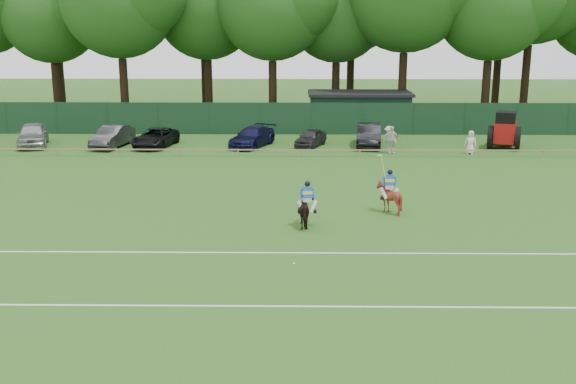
{
  "coord_description": "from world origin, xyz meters",
  "views": [
    {
      "loc": [
        0.88,
        -25.43,
        8.61
      ],
      "look_at": [
        0.5,
        3.0,
        1.4
      ],
      "focal_mm": 42.0,
      "sensor_mm": 36.0,
      "label": 1
    }
  ],
  "objects_px": {
    "sedan_navy": "(252,137)",
    "sedan_grey": "(112,136)",
    "horse_dark": "(307,211)",
    "tractor": "(505,131)",
    "horse_chestnut": "(389,197)",
    "utility_shed": "(359,110)",
    "sedan_silver": "(33,134)",
    "polo_ball": "(294,264)",
    "estate_black": "(369,135)",
    "spectator_right": "(471,142)",
    "hatch_grey": "(311,138)",
    "spectator_mid": "(391,140)",
    "spectator_left": "(389,138)",
    "suv_black": "(156,138)"
  },
  "relations": [
    {
      "from": "sedan_grey",
      "to": "utility_shed",
      "type": "relative_size",
      "value": 0.54
    },
    {
      "from": "horse_chestnut",
      "to": "spectator_right",
      "type": "relative_size",
      "value": 0.91
    },
    {
      "from": "sedan_navy",
      "to": "sedan_grey",
      "type": "bearing_deg",
      "value": -155.53
    },
    {
      "from": "horse_chestnut",
      "to": "spectator_left",
      "type": "distance_m",
      "value": 15.64
    },
    {
      "from": "sedan_silver",
      "to": "sedan_grey",
      "type": "relative_size",
      "value": 1.06
    },
    {
      "from": "horse_dark",
      "to": "spectator_left",
      "type": "bearing_deg",
      "value": -113.4
    },
    {
      "from": "utility_shed",
      "to": "suv_black",
      "type": "bearing_deg",
      "value": -150.63
    },
    {
      "from": "sedan_silver",
      "to": "spectator_right",
      "type": "relative_size",
      "value": 3.07
    },
    {
      "from": "sedan_silver",
      "to": "polo_ball",
      "type": "relative_size",
      "value": 53.62
    },
    {
      "from": "horse_chestnut",
      "to": "suv_black",
      "type": "distance_m",
      "value": 22.02
    },
    {
      "from": "sedan_navy",
      "to": "hatch_grey",
      "type": "height_order",
      "value": "sedan_navy"
    },
    {
      "from": "utility_shed",
      "to": "spectator_mid",
      "type": "bearing_deg",
      "value": -83.67
    },
    {
      "from": "horse_chestnut",
      "to": "sedan_grey",
      "type": "bearing_deg",
      "value": -39.3
    },
    {
      "from": "sedan_grey",
      "to": "horse_chestnut",
      "type": "bearing_deg",
      "value": -34.12
    },
    {
      "from": "sedan_grey",
      "to": "tractor",
      "type": "relative_size",
      "value": 1.27
    },
    {
      "from": "spectator_left",
      "to": "spectator_right",
      "type": "distance_m",
      "value": 5.45
    },
    {
      "from": "spectator_left",
      "to": "tractor",
      "type": "height_order",
      "value": "tractor"
    },
    {
      "from": "spectator_mid",
      "to": "tractor",
      "type": "xyz_separation_m",
      "value": [
        8.21,
        2.18,
        0.29
      ]
    },
    {
      "from": "horse_dark",
      "to": "tractor",
      "type": "bearing_deg",
      "value": -131.96
    },
    {
      "from": "sedan_navy",
      "to": "spectator_mid",
      "type": "bearing_deg",
      "value": 7.59
    },
    {
      "from": "estate_black",
      "to": "tractor",
      "type": "distance_m",
      "value": 9.45
    },
    {
      "from": "suv_black",
      "to": "hatch_grey",
      "type": "bearing_deg",
      "value": 12.02
    },
    {
      "from": "suv_black",
      "to": "hatch_grey",
      "type": "relative_size",
      "value": 1.31
    },
    {
      "from": "spectator_mid",
      "to": "tractor",
      "type": "height_order",
      "value": "tractor"
    },
    {
      "from": "sedan_grey",
      "to": "polo_ball",
      "type": "distance_m",
      "value": 27.03
    },
    {
      "from": "sedan_navy",
      "to": "hatch_grey",
      "type": "relative_size",
      "value": 1.31
    },
    {
      "from": "suv_black",
      "to": "spectator_right",
      "type": "xyz_separation_m",
      "value": [
        21.62,
        -2.39,
        0.13
      ]
    },
    {
      "from": "horse_dark",
      "to": "sedan_navy",
      "type": "relative_size",
      "value": 0.35
    },
    {
      "from": "horse_dark",
      "to": "spectator_left",
      "type": "xyz_separation_m",
      "value": [
        5.83,
        17.76,
        0.14
      ]
    },
    {
      "from": "hatch_grey",
      "to": "spectator_mid",
      "type": "relative_size",
      "value": 1.93
    },
    {
      "from": "sedan_silver",
      "to": "tractor",
      "type": "distance_m",
      "value": 33.34
    },
    {
      "from": "sedan_navy",
      "to": "tractor",
      "type": "bearing_deg",
      "value": 21.44
    },
    {
      "from": "sedan_grey",
      "to": "suv_black",
      "type": "distance_m",
      "value": 3.04
    },
    {
      "from": "estate_black",
      "to": "tractor",
      "type": "height_order",
      "value": "tractor"
    },
    {
      "from": "estate_black",
      "to": "sedan_navy",
      "type": "bearing_deg",
      "value": -172.32
    },
    {
      "from": "suv_black",
      "to": "sedan_navy",
      "type": "xyz_separation_m",
      "value": [
        6.84,
        0.23,
        0.03
      ]
    },
    {
      "from": "suv_black",
      "to": "sedan_grey",
      "type": "bearing_deg",
      "value": -168.31
    },
    {
      "from": "sedan_grey",
      "to": "polo_ball",
      "type": "height_order",
      "value": "sedan_grey"
    },
    {
      "from": "horse_chestnut",
      "to": "utility_shed",
      "type": "distance_m",
      "value": 25.3
    },
    {
      "from": "horse_chestnut",
      "to": "utility_shed",
      "type": "relative_size",
      "value": 0.17
    },
    {
      "from": "sedan_navy",
      "to": "polo_ball",
      "type": "bearing_deg",
      "value": -60.04
    },
    {
      "from": "horse_chestnut",
      "to": "sedan_silver",
      "type": "height_order",
      "value": "sedan_silver"
    },
    {
      "from": "horse_dark",
      "to": "spectator_mid",
      "type": "distance_m",
      "value": 17.69
    },
    {
      "from": "horse_chestnut",
      "to": "sedan_silver",
      "type": "bearing_deg",
      "value": -31.71
    },
    {
      "from": "polo_ball",
      "to": "sedan_silver",
      "type": "bearing_deg",
      "value": 127.94
    },
    {
      "from": "sedan_navy",
      "to": "hatch_grey",
      "type": "distance_m",
      "value": 4.15
    },
    {
      "from": "horse_chestnut",
      "to": "sedan_silver",
      "type": "relative_size",
      "value": 0.3
    },
    {
      "from": "horse_dark",
      "to": "spectator_right",
      "type": "relative_size",
      "value": 1.06
    },
    {
      "from": "horse_dark",
      "to": "spectator_right",
      "type": "xyz_separation_m",
      "value": [
        11.16,
        16.62,
        0.08
      ]
    },
    {
      "from": "spectator_left",
      "to": "tractor",
      "type": "bearing_deg",
      "value": 24.83
    }
  ]
}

